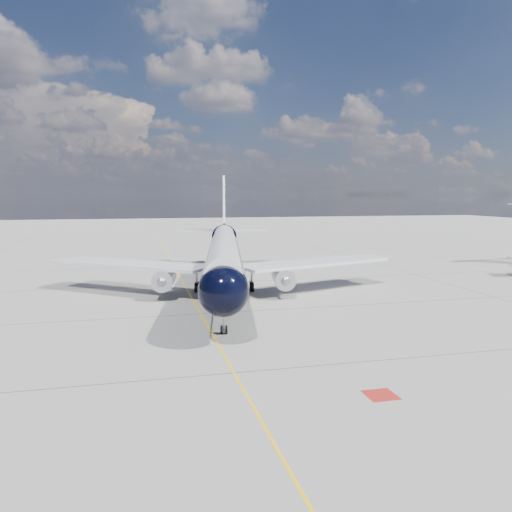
% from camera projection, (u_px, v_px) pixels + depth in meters
% --- Properties ---
extents(ground, '(320.00, 320.00, 0.00)m').
position_uv_depth(ground, '(180.00, 277.00, 62.91)').
color(ground, '#98958D').
rests_on(ground, ground).
extents(taxiway_centerline, '(0.16, 160.00, 0.01)m').
position_uv_depth(taxiway_centerline, '(184.00, 284.00, 58.09)').
color(taxiway_centerline, yellow).
rests_on(taxiway_centerline, ground).
extents(red_marking, '(1.60, 1.60, 0.01)m').
position_uv_depth(red_marking, '(381.00, 395.00, 25.95)').
color(red_marking, maroon).
rests_on(red_marking, ground).
extents(main_airliner, '(36.70, 45.15, 13.10)m').
position_uv_depth(main_airliner, '(224.00, 254.00, 53.24)').
color(main_airliner, black).
rests_on(main_airliner, ground).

